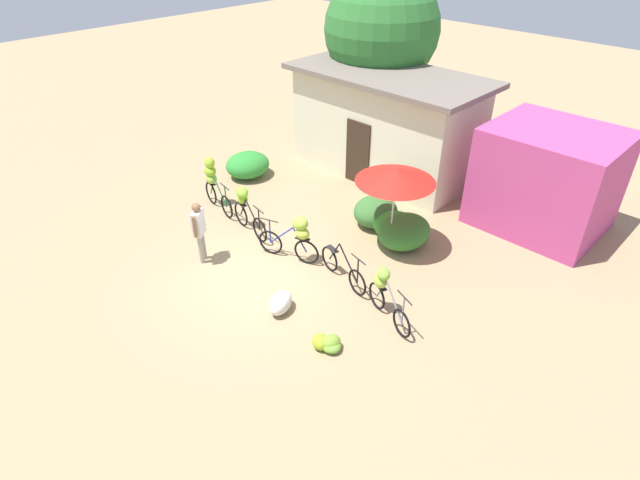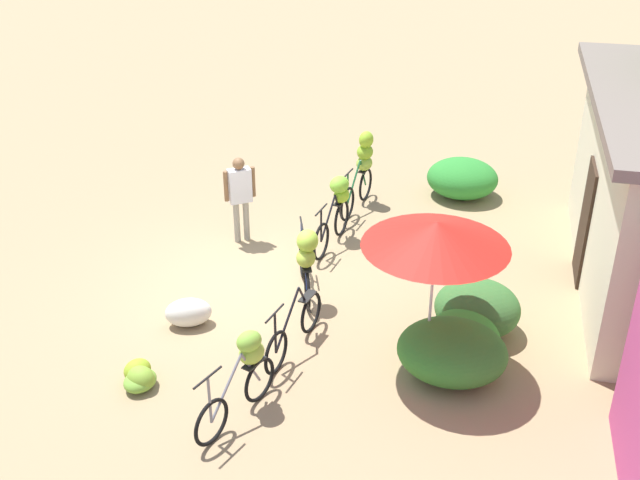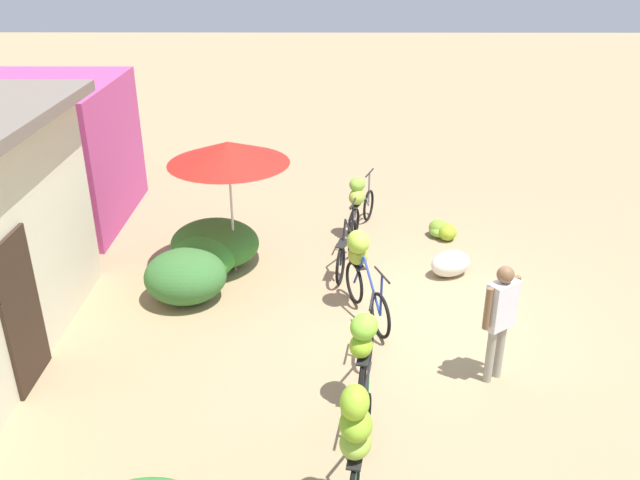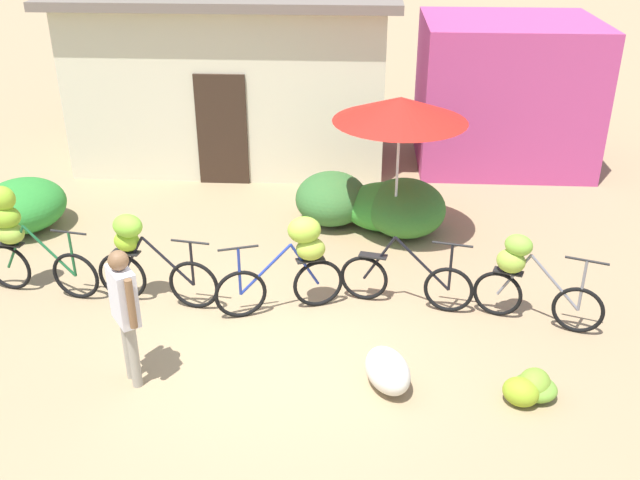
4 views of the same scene
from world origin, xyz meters
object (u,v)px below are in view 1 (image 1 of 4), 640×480
object	(u,v)px
tree_behind_building	(382,29)
building_low	(386,123)
produce_sack	(280,303)
person_vendor	(199,226)
bicycle_by_shop	(343,269)
banana_pile_on_ground	(328,343)
market_umbrella	(396,175)
bicycle_rightmost	(385,291)
bicycle_leftmost	(213,180)
bicycle_near_pile	(246,207)
shop_pink	(547,179)
bicycle_center_loaded	(296,235)

from	to	relation	value
tree_behind_building	building_low	bearing A→B (deg)	-43.76
produce_sack	person_vendor	world-z (taller)	person_vendor
bicycle_by_shop	banana_pile_on_ground	bearing A→B (deg)	-55.85
market_umbrella	person_vendor	distance (m)	4.85
market_umbrella	bicycle_by_shop	bearing A→B (deg)	-87.50
building_low	bicycle_rightmost	xyz separation A→B (m)	(4.52, -5.68, -0.95)
produce_sack	bicycle_rightmost	bearing A→B (deg)	40.70
bicycle_by_shop	banana_pile_on_ground	distance (m)	2.22
bicycle_leftmost	banana_pile_on_ground	xyz separation A→B (m)	(6.30, -1.90, -0.70)
building_low	tree_behind_building	size ratio (longest dim) A/B	1.05
bicycle_leftmost	bicycle_near_pile	size ratio (longest dim) A/B	1.00
market_umbrella	produce_sack	distance (m)	4.07
building_low	bicycle_near_pile	distance (m)	5.59
building_low	bicycle_leftmost	xyz separation A→B (m)	(-1.95, -5.34, -0.77)
bicycle_by_shop	bicycle_rightmost	size ratio (longest dim) A/B	1.13
market_umbrella	bicycle_by_shop	size ratio (longest dim) A/B	1.32
shop_pink	market_umbrella	distance (m)	4.44
bicycle_center_loaded	banana_pile_on_ground	world-z (taller)	bicycle_center_loaded
market_umbrella	bicycle_center_loaded	distance (m)	2.77
market_umbrella	bicycle_near_pile	xyz separation A→B (m)	(-3.31, -1.99, -1.36)
tree_behind_building	bicycle_center_loaded	xyz separation A→B (m)	(3.18, -6.99, -3.25)
banana_pile_on_ground	produce_sack	bearing A→B (deg)	175.90
bicycle_leftmost	produce_sack	world-z (taller)	bicycle_leftmost
bicycle_center_loaded	bicycle_by_shop	bearing A→B (deg)	6.80
bicycle_center_loaded	produce_sack	xyz separation A→B (m)	(1.12, -1.55, -0.54)
tree_behind_building	produce_sack	bearing A→B (deg)	-63.24
market_umbrella	banana_pile_on_ground	xyz separation A→B (m)	(1.32, -3.72, -1.93)
market_umbrella	banana_pile_on_ground	world-z (taller)	market_umbrella
banana_pile_on_ground	building_low	bearing A→B (deg)	120.98
shop_pink	tree_behind_building	size ratio (longest dim) A/B	0.54
bicycle_near_pile	person_vendor	size ratio (longest dim) A/B	1.02
banana_pile_on_ground	bicycle_by_shop	bearing A→B (deg)	124.15
tree_behind_building	bicycle_center_loaded	world-z (taller)	tree_behind_building
banana_pile_on_ground	produce_sack	size ratio (longest dim) A/B	1.01
bicycle_by_shop	produce_sack	distance (m)	1.75
shop_pink	bicycle_leftmost	bearing A→B (deg)	-141.76
building_low	bicycle_by_shop	bearing A→B (deg)	-60.15
market_umbrella	bicycle_by_shop	distance (m)	2.56
bicycle_by_shop	person_vendor	distance (m)	3.59
person_vendor	produce_sack	bearing A→B (deg)	1.24
building_low	bicycle_by_shop	world-z (taller)	building_low
tree_behind_building	bicycle_rightmost	world-z (taller)	tree_behind_building
shop_pink	bicycle_rightmost	size ratio (longest dim) A/B	2.12
shop_pink	tree_behind_building	distance (m)	7.26
bicycle_leftmost	produce_sack	distance (m)	5.15
shop_pink	bicycle_near_pile	size ratio (longest dim) A/B	1.94
bicycle_center_loaded	bicycle_by_shop	size ratio (longest dim) A/B	0.94
bicycle_rightmost	person_vendor	distance (m)	4.73
bicycle_leftmost	bicycle_center_loaded	distance (m)	3.67
tree_behind_building	bicycle_center_loaded	distance (m)	8.34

